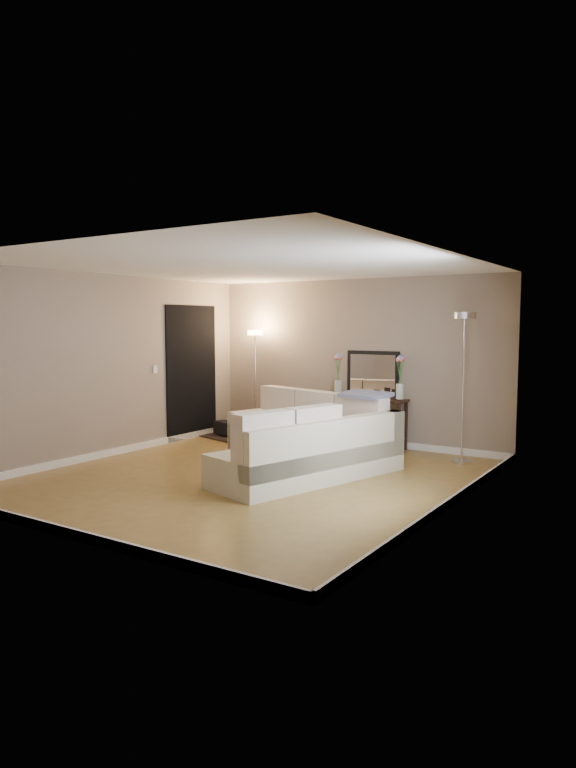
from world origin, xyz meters
The scene contains 23 objects.
floor centered at (0.00, 0.00, -0.01)m, with size 5.00×5.50×0.01m, color olive.
ceiling centered at (0.00, 0.00, 2.60)m, with size 5.00×5.50×0.01m, color white.
wall_back centered at (0.00, 2.76, 1.30)m, with size 5.00×0.02×2.60m, color gray.
wall_front centered at (0.00, -2.76, 1.30)m, with size 5.00×0.02×2.60m, color gray.
wall_left centered at (-2.51, 0.00, 1.30)m, with size 0.02×5.50×2.60m, color gray.
wall_right centered at (2.51, 0.00, 1.30)m, with size 0.02×5.50×2.60m, color gray.
baseboard_back centered at (0.00, 2.73, 0.05)m, with size 5.00×0.03×0.10m, color white.
baseboard_front centered at (0.00, -2.73, 0.05)m, with size 5.00×0.03×0.10m, color white.
baseboard_left centered at (-2.48, 0.00, 0.05)m, with size 0.03×5.50×0.10m, color white.
baseboard_right centered at (2.48, 0.00, 0.05)m, with size 0.03×5.50×0.10m, color white.
doorway centered at (-2.48, 1.70, 1.10)m, with size 0.02×1.20×2.20m, color black.
switch_plate centered at (-2.48, 0.85, 1.20)m, with size 0.02×0.08×0.12m, color white.
sectional_sofa centered at (0.23, 0.87, 0.35)m, with size 2.80×3.17×0.93m.
throw_blanket centered at (0.87, 1.36, 0.96)m, with size 0.67×0.39×0.05m, color slate.
console_table centered at (0.25, 2.56, 0.43)m, with size 1.25×0.36×0.77m.
leaning_mirror centered at (0.33, 2.72, 1.14)m, with size 0.88×0.06×0.69m.
table_decor centered at (0.32, 2.53, 0.81)m, with size 0.53×0.12×0.12m.
flower_vase_left centered at (-0.20, 2.57, 1.06)m, with size 0.14×0.12×0.66m.
flower_vase_right centered at (0.85, 2.55, 1.06)m, with size 0.14×0.12×0.66m.
floor_lamp_lit centered at (-1.72, 2.45, 1.26)m, with size 0.31×0.31×1.79m.
floor_lamp_unlit centered at (1.92, 2.21, 1.45)m, with size 0.31×0.31×2.05m.
charcoal_rug centered at (-1.91, 2.15, 0.01)m, with size 1.17×0.87×0.02m, color black.
black_bag centered at (-2.13, 2.11, 0.15)m, with size 0.33×0.23×0.21m, color black.
Camera 1 is at (4.60, -6.33, 1.89)m, focal length 30.00 mm.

